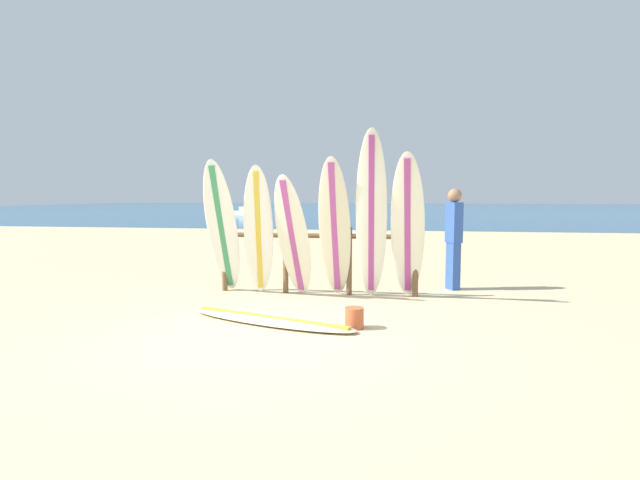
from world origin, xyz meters
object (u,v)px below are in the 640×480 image
(surfboard_leaning_center_right, at_px, (371,216))
(surfboard_leaning_right, at_px, (408,227))
(surfboard_leaning_center, at_px, (335,228))
(surfboard_leaning_far_left, at_px, (222,228))
(surfboard_leaning_left, at_px, (258,232))
(surfboard_leaning_center_left, at_px, (293,237))
(small_boat_offshore, at_px, (245,212))
(sand_bucket, at_px, (354,318))
(surfboard_lying_on_sand, at_px, (270,319))
(beachgoer_standing, at_px, (454,234))
(surfboard_rack, at_px, (317,251))

(surfboard_leaning_center_right, bearing_deg, surfboard_leaning_right, 7.36)
(surfboard_leaning_center, bearing_deg, surfboard_leaning_far_left, -176.72)
(surfboard_leaning_left, bearing_deg, surfboard_leaning_right, 2.72)
(surfboard_leaning_center_left, relative_size, surfboard_leaning_center_right, 0.74)
(surfboard_leaning_left, xyz_separation_m, surfboard_leaning_center_right, (1.80, 0.04, 0.26))
(surfboard_leaning_center, relative_size, small_boat_offshore, 0.83)
(surfboard_leaning_right, height_order, sand_bucket, surfboard_leaning_right)
(surfboard_leaning_center_left, bearing_deg, small_boat_offshore, 109.15)
(surfboard_leaning_center_right, bearing_deg, surfboard_leaning_center, 173.03)
(surfboard_leaning_far_left, bearing_deg, surfboard_lying_on_sand, -52.45)
(surfboard_leaning_center, relative_size, beachgoer_standing, 1.28)
(surfboard_leaning_center, xyz_separation_m, beachgoer_standing, (1.93, 1.01, -0.15))
(surfboard_leaning_right, bearing_deg, surfboard_leaning_center_left, -174.65)
(surfboard_leaning_right, relative_size, sand_bucket, 8.81)
(surfboard_leaning_far_left, height_order, surfboard_leaning_right, surfboard_leaning_right)
(surfboard_rack, distance_m, beachgoer_standing, 2.39)
(surfboard_leaning_left, relative_size, sand_bucket, 8.13)
(surfboard_lying_on_sand, xyz_separation_m, small_boat_offshore, (-10.92, 32.85, 0.22))
(surfboard_leaning_center, height_order, surfboard_lying_on_sand, surfboard_leaning_center)
(surfboard_rack, relative_size, surfboard_leaning_far_left, 1.51)
(surfboard_leaning_center_right, bearing_deg, small_boat_offshore, 111.18)
(surfboard_leaning_far_left, height_order, surfboard_leaning_center, surfboard_leaning_center)
(surfboard_leaning_center_right, distance_m, sand_bucket, 2.11)
(surfboard_rack, distance_m, surfboard_leaning_center_right, 1.14)
(small_boat_offshore, bearing_deg, surfboard_leaning_center_left, -70.85)
(surfboard_leaning_right, xyz_separation_m, surfboard_lying_on_sand, (-1.74, -1.70, -1.10))
(surfboard_leaning_center, bearing_deg, surfboard_lying_on_sand, -109.43)
(surfboard_leaning_center, distance_m, surfboard_leaning_center_right, 0.62)
(surfboard_leaning_center_right, height_order, beachgoer_standing, surfboard_leaning_center_right)
(surfboard_leaning_far_left, bearing_deg, surfboard_leaning_right, 2.03)
(surfboard_rack, height_order, beachgoer_standing, beachgoer_standing)
(surfboard_lying_on_sand, bearing_deg, surfboard_leaning_left, 111.11)
(surfboard_leaning_left, height_order, beachgoer_standing, surfboard_leaning_left)
(surfboard_leaning_center_left, distance_m, small_boat_offshore, 33.16)
(surfboard_leaning_left, xyz_separation_m, beachgoer_standing, (3.15, 1.12, -0.09))
(beachgoer_standing, bearing_deg, surfboard_leaning_center_left, -155.41)
(surfboard_leaning_center, height_order, sand_bucket, surfboard_leaning_center)
(sand_bucket, bearing_deg, surfboard_leaning_far_left, 143.50)
(surfboard_leaning_left, distance_m, sand_bucket, 2.58)
(small_boat_offshore, bearing_deg, surfboard_leaning_center, -69.71)
(surfboard_leaning_center, height_order, small_boat_offshore, surfboard_leaning_center)
(surfboard_leaning_left, relative_size, beachgoer_standing, 1.20)
(surfboard_leaning_far_left, xyz_separation_m, surfboard_leaning_right, (2.96, 0.11, 0.04))
(surfboard_rack, xyz_separation_m, beachgoer_standing, (2.26, 0.75, 0.25))
(surfboard_rack, xyz_separation_m, surfboard_leaning_center, (0.33, -0.26, 0.41))
(beachgoer_standing, distance_m, small_boat_offshore, 33.01)
(surfboard_leaning_center_right, bearing_deg, surfboard_lying_on_sand, -125.94)
(surfboard_leaning_center, height_order, surfboard_leaning_right, surfboard_leaning_right)
(surfboard_leaning_center_left, bearing_deg, beachgoer_standing, 24.59)
(sand_bucket, bearing_deg, small_boat_offshore, 110.01)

